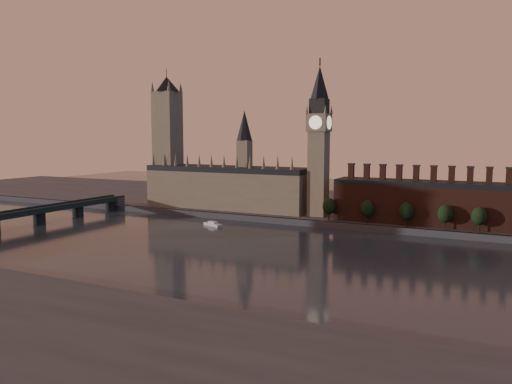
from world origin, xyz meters
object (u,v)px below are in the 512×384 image
river_boat (213,224)px  big_ben (319,139)px  victoria_tower (168,136)px  westminster_bridge (13,217)px

river_boat → big_ben: bearing=60.6°
victoria_tower → river_boat: (73.67, -52.09, -57.95)m
big_ben → river_boat: bearing=-140.1°
westminster_bridge → victoria_tower: bearing=73.4°
big_ben → river_boat: big_ben is taller
big_ben → river_boat: size_ratio=6.97×
big_ben → river_boat: 92.15m
victoria_tower → river_boat: victoria_tower is taller
victoria_tower → big_ben: size_ratio=1.01×
westminster_bridge → river_boat: westminster_bridge is taller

